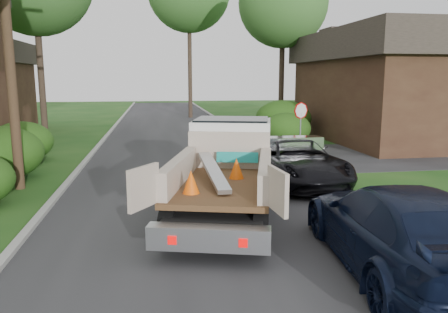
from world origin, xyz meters
TOP-DOWN VIEW (x-y plane):
  - ground at (0.00, 0.00)m, footprint 120.00×120.00m
  - road at (0.00, 10.00)m, footprint 8.00×90.00m
  - side_street at (12.00, 9.00)m, footprint 16.00×7.00m
  - curb_left at (-4.10, 10.00)m, footprint 0.20×90.00m
  - curb_right at (4.10, 10.00)m, footprint 0.20×90.00m
  - stop_sign at (5.20, 9.00)m, footprint 0.71×0.32m
  - utility_pole at (-5.48, 4.98)m, footprint 2.42×1.25m
  - house_right at (13.00, 14.00)m, footprint 9.72×12.96m
  - hedge_left_b at (-6.50, 6.50)m, footprint 2.86×2.86m
  - hedge_left_c at (-6.80, 10.00)m, footprint 2.60×2.60m
  - hedge_right_a at (5.80, 13.00)m, footprint 2.60×2.60m
  - hedge_right_b at (6.50, 16.00)m, footprint 3.38×3.38m
  - tree_right_far at (7.50, 20.00)m, footprint 6.00×6.00m
  - flatbed_truck at (0.78, 1.94)m, footprint 4.07×6.63m
  - black_pickup at (3.49, 4.50)m, footprint 2.79×5.49m
  - navy_suv at (3.18, -2.52)m, footprint 2.82×5.80m

SIDE VIEW (x-z plane):
  - ground at x=0.00m, z-range 0.00..0.00m
  - road at x=0.00m, z-range -0.01..0.01m
  - side_street at x=12.00m, z-range 0.00..0.02m
  - curb_left at x=-4.10m, z-range 0.00..0.12m
  - curb_right at x=4.10m, z-range 0.00..0.12m
  - black_pickup at x=3.49m, z-range 0.00..1.49m
  - navy_suv at x=3.18m, z-range 0.00..1.63m
  - hedge_left_c at x=-6.80m, z-range 0.00..1.70m
  - hedge_right_a at x=5.80m, z-range 0.00..1.70m
  - hedge_left_b at x=-6.50m, z-range 0.00..1.87m
  - hedge_right_b at x=6.50m, z-range 0.00..2.21m
  - flatbed_truck at x=0.78m, z-range 0.10..2.45m
  - stop_sign at x=5.20m, z-range 0.54..3.02m
  - house_right at x=13.00m, z-range 0.06..6.26m
  - utility_pole at x=-5.48m, z-range 0.17..10.17m
  - tree_right_far at x=7.50m, z-range 2.73..14.23m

